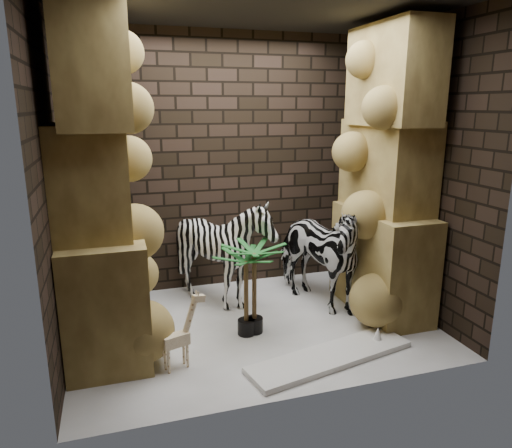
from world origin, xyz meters
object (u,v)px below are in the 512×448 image
object	(u,v)px
zebra_right	(314,245)
giraffe_toy	(175,332)
palm_back	(246,294)
palm_front	(254,289)
zebra_left	(224,257)
surfboard	(331,357)

from	to	relation	value
zebra_right	giraffe_toy	size ratio (longest dim) A/B	2.10
giraffe_toy	palm_back	distance (m)	0.85
palm_front	giraffe_toy	bearing A→B (deg)	-152.02
palm_back	giraffe_toy	bearing A→B (deg)	-150.44
giraffe_toy	palm_front	bearing A→B (deg)	9.84
palm_front	zebra_right	bearing A→B (deg)	27.72
zebra_right	zebra_left	world-z (taller)	zebra_right
zebra_right	zebra_left	bearing A→B (deg)	144.21
palm_front	palm_back	size ratio (longest dim) A/B	1.08
zebra_right	palm_front	world-z (taller)	zebra_right
zebra_left	giraffe_toy	xyz separation A→B (m)	(-0.69, -1.15, -0.23)
zebra_right	palm_back	size ratio (longest dim) A/B	1.66
giraffe_toy	palm_back	world-z (taller)	palm_back
palm_front	palm_back	world-z (taller)	palm_front
giraffe_toy	zebra_right	bearing A→B (deg)	9.72
zebra_left	surfboard	distance (m)	1.63
zebra_right	surfboard	bearing A→B (deg)	-125.04
zebra_left	giraffe_toy	size ratio (longest dim) A/B	1.87
zebra_right	palm_front	distance (m)	0.95
giraffe_toy	surfboard	bearing A→B (deg)	-29.01
zebra_right	surfboard	size ratio (longest dim) A/B	0.90
palm_front	surfboard	bearing A→B (deg)	-54.35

